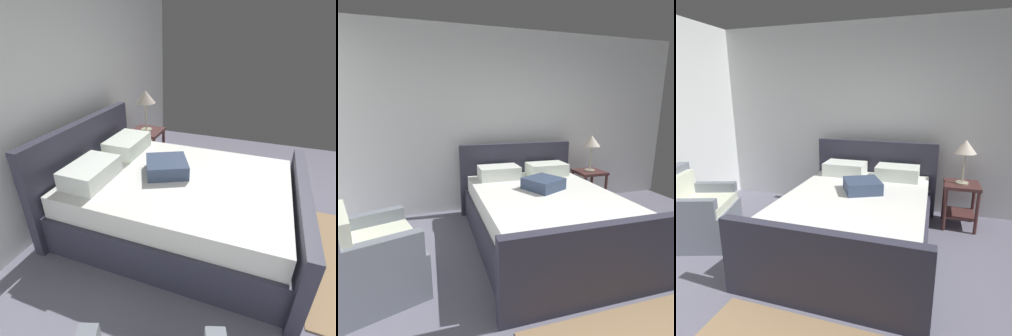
% 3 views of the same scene
% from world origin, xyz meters
% --- Properties ---
extents(ground_plane, '(5.42, 5.36, 0.02)m').
position_xyz_m(ground_plane, '(0.00, 0.00, -0.01)').
color(ground_plane, slate).
extents(wall_back, '(5.54, 0.12, 2.74)m').
position_xyz_m(wall_back, '(0.00, 2.74, 1.37)').
color(wall_back, silver).
rests_on(wall_back, ground).
extents(bed, '(1.76, 2.33, 1.07)m').
position_xyz_m(bed, '(-0.14, 1.42, 0.34)').
color(bed, '#323141').
rests_on(bed, ground).
extents(nightstand_right, '(0.44, 0.44, 0.60)m').
position_xyz_m(nightstand_right, '(1.05, 2.27, 0.40)').
color(nightstand_right, '#4C2928').
rests_on(nightstand_right, ground).
extents(table_lamp_right, '(0.27, 0.27, 0.58)m').
position_xyz_m(table_lamp_right, '(1.05, 2.27, 1.07)').
color(table_lamp_right, '#B7B293').
rests_on(table_lamp_right, nightstand_right).
extents(armchair, '(0.92, 0.91, 0.90)m').
position_xyz_m(armchair, '(-1.98, 0.93, 0.35)').
color(armchair, slate).
rests_on(armchair, ground).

